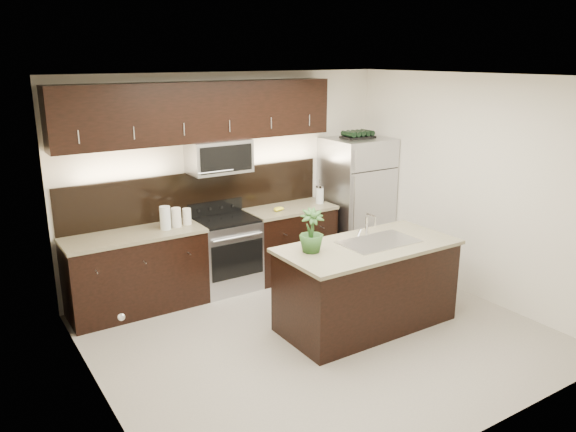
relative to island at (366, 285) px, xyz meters
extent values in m
plane|color=gray|center=(-0.58, 0.06, -0.47)|extent=(4.50, 4.50, 0.00)
cube|color=beige|center=(-0.58, 2.06, 0.88)|extent=(4.50, 0.02, 2.70)
cube|color=beige|center=(-0.58, -1.94, 0.88)|extent=(4.50, 0.02, 2.70)
cube|color=beige|center=(-2.83, 0.06, 0.88)|extent=(0.02, 4.00, 2.70)
cube|color=beige|center=(1.67, 0.06, 0.88)|extent=(0.02, 4.00, 2.70)
cube|color=white|center=(-0.58, 0.06, 2.23)|extent=(4.50, 4.00, 0.02)
cube|color=white|center=(-2.81, -0.74, 0.54)|extent=(0.04, 0.80, 2.02)
sphere|color=silver|center=(-2.78, -0.42, 0.53)|extent=(0.06, 0.06, 0.06)
cube|color=black|center=(-2.82, 0.81, 1.18)|extent=(0.01, 0.32, 0.46)
cube|color=white|center=(-2.82, 0.81, 1.18)|extent=(0.00, 0.24, 0.36)
cube|color=black|center=(-2.00, 1.75, -0.02)|extent=(1.57, 0.62, 0.90)
cube|color=black|center=(0.13, 1.75, -0.02)|extent=(1.16, 0.62, 0.90)
cube|color=#B2B2B7|center=(-0.83, 1.75, -0.02)|extent=(0.76, 0.62, 0.90)
cube|color=black|center=(-0.83, 1.75, 0.44)|extent=(0.76, 0.60, 0.03)
cube|color=tan|center=(-2.00, 1.75, 0.45)|extent=(1.59, 0.65, 0.04)
cube|color=tan|center=(0.13, 1.75, 0.45)|extent=(1.18, 0.65, 0.04)
cube|color=black|center=(-1.04, 2.05, 0.75)|extent=(3.49, 0.02, 0.56)
cube|color=#B2B2B7|center=(-0.83, 1.86, 1.23)|extent=(0.76, 0.40, 0.40)
cube|color=black|center=(-1.04, 1.90, 1.78)|extent=(3.49, 0.33, 0.70)
cube|color=black|center=(0.00, 0.00, -0.02)|extent=(1.90, 0.90, 0.90)
cube|color=tan|center=(0.00, 0.00, 0.45)|extent=(1.96, 0.96, 0.04)
cube|color=silver|center=(0.15, 0.00, 0.47)|extent=(0.84, 0.50, 0.01)
cylinder|color=silver|center=(0.15, 0.21, 0.59)|extent=(0.03, 0.03, 0.24)
cylinder|color=silver|center=(0.15, 0.14, 0.74)|extent=(0.02, 0.14, 0.02)
cylinder|color=silver|center=(0.15, 0.07, 0.69)|extent=(0.02, 0.02, 0.10)
cube|color=#B2B2B7|center=(1.22, 1.69, 0.42)|extent=(0.86, 0.78, 1.79)
cube|color=black|center=(1.22, 1.69, 1.33)|extent=(0.44, 0.27, 0.03)
cylinder|color=black|center=(1.05, 1.69, 1.38)|extent=(0.07, 0.25, 0.07)
cylinder|color=black|center=(1.13, 1.69, 1.38)|extent=(0.07, 0.25, 0.07)
cylinder|color=black|center=(1.22, 1.69, 1.38)|extent=(0.07, 0.25, 0.07)
cylinder|color=black|center=(1.30, 1.69, 1.38)|extent=(0.07, 0.25, 0.07)
cylinder|color=black|center=(1.38, 1.69, 1.38)|extent=(0.07, 0.25, 0.07)
imported|color=#274C1E|center=(-0.65, 0.14, 0.69)|extent=(0.32, 0.32, 0.45)
cylinder|color=silver|center=(-1.63, 1.70, 0.60)|extent=(0.13, 0.13, 0.27)
cylinder|color=white|center=(-1.48, 1.73, 0.58)|extent=(0.11, 0.11, 0.23)
cylinder|color=white|center=(-1.33, 1.76, 0.56)|extent=(0.10, 0.10, 0.19)
cylinder|color=silver|center=(0.59, 1.70, 0.58)|extent=(0.11, 0.11, 0.22)
cylinder|color=silver|center=(0.59, 1.70, 0.70)|extent=(0.11, 0.11, 0.02)
cylinder|color=silver|center=(0.59, 1.70, 0.75)|extent=(0.01, 0.01, 0.09)
ellipsoid|color=yellow|center=(-0.14, 1.67, 0.49)|extent=(0.18, 0.15, 0.05)
camera|label=1|loc=(-3.81, -4.32, 2.42)|focal=35.00mm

